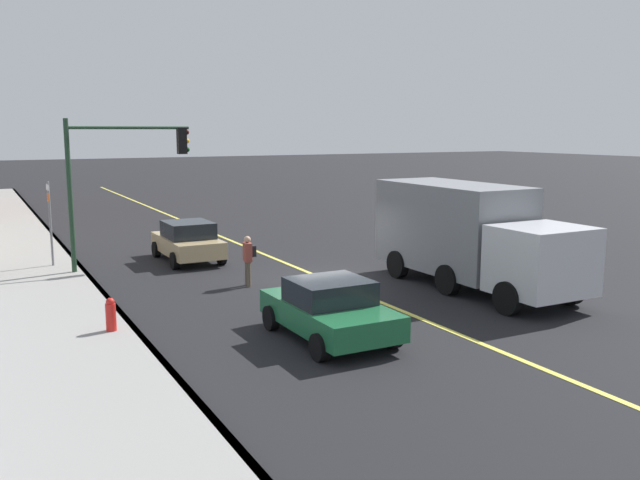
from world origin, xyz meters
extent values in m
plane|color=black|center=(0.00, 0.00, 0.00)|extent=(200.00, 200.00, 0.00)
cube|color=gray|center=(0.00, 8.64, 0.07)|extent=(80.00, 3.84, 0.15)
cube|color=slate|center=(0.00, 6.80, 0.07)|extent=(80.00, 0.16, 0.15)
cube|color=#D8CC4C|center=(0.00, 0.00, 0.01)|extent=(80.00, 0.16, 0.01)
cube|color=tan|center=(4.84, 3.00, 0.60)|extent=(3.87, 1.75, 0.60)
cube|color=black|center=(4.71, 3.00, 1.19)|extent=(1.88, 1.61, 0.58)
cylinder|color=black|center=(6.11, 3.86, 0.30)|extent=(0.60, 0.22, 0.60)
cylinder|color=black|center=(6.11, 2.15, 0.30)|extent=(0.60, 0.22, 0.60)
cylinder|color=black|center=(3.56, 3.86, 0.30)|extent=(0.60, 0.22, 0.60)
cylinder|color=black|center=(3.56, 2.15, 0.30)|extent=(0.60, 0.22, 0.60)
cube|color=#1E6038|center=(-5.86, 2.86, 0.58)|extent=(3.83, 1.87, 0.57)
cube|color=black|center=(-5.88, 2.86, 1.14)|extent=(1.59, 1.72, 0.54)
cylinder|color=black|center=(-4.60, 3.78, 0.30)|extent=(0.60, 0.22, 0.60)
cylinder|color=black|center=(-4.60, 1.95, 0.30)|extent=(0.60, 0.22, 0.60)
cylinder|color=black|center=(-7.12, 3.78, 0.30)|extent=(0.60, 0.22, 0.60)
cylinder|color=black|center=(-7.12, 1.95, 0.30)|extent=(0.60, 0.22, 0.60)
cube|color=silver|center=(-6.28, -3.38, 1.36)|extent=(2.08, 2.37, 1.82)
cube|color=slate|center=(-2.49, -3.38, 1.80)|extent=(5.20, 2.37, 2.70)
cylinder|color=black|center=(-6.28, -4.52, 0.45)|extent=(0.90, 0.28, 0.90)
cylinder|color=black|center=(-6.28, -2.24, 0.45)|extent=(0.90, 0.28, 0.90)
cylinder|color=black|center=(-1.19, -4.52, 0.45)|extent=(0.90, 0.28, 0.90)
cylinder|color=black|center=(-1.19, -2.24, 0.45)|extent=(0.90, 0.28, 0.90)
cylinder|color=black|center=(-3.79, -4.52, 0.45)|extent=(0.90, 0.28, 0.90)
cylinder|color=black|center=(-3.79, -2.24, 0.45)|extent=(0.90, 0.28, 0.90)
cylinder|color=brown|center=(-0.12, 2.57, 0.39)|extent=(0.16, 0.16, 0.78)
cylinder|color=brown|center=(0.08, 2.54, 0.39)|extent=(0.16, 0.16, 0.78)
cube|color=#993F33|center=(-0.02, 2.55, 1.07)|extent=(0.40, 0.27, 0.58)
sphere|color=tan|center=(-0.02, 2.55, 1.47)|extent=(0.21, 0.21, 0.21)
cube|color=black|center=(-0.04, 2.39, 1.10)|extent=(0.28, 0.20, 0.34)
cylinder|color=#1E3823|center=(3.99, 7.12, 2.58)|extent=(0.16, 0.16, 5.17)
cylinder|color=#1E3823|center=(3.99, 5.10, 4.87)|extent=(0.10, 4.03, 0.10)
cube|color=black|center=(3.99, 3.34, 4.42)|extent=(0.28, 0.30, 0.90)
sphere|color=#360605|center=(3.99, 3.16, 4.72)|extent=(0.18, 0.18, 0.18)
sphere|color=gold|center=(3.99, 3.16, 4.42)|extent=(0.18, 0.18, 0.18)
sphere|color=black|center=(3.99, 3.16, 4.12)|extent=(0.18, 0.18, 0.18)
cylinder|color=slate|center=(5.48, 7.62, 1.53)|extent=(0.08, 0.08, 3.06)
cube|color=white|center=(5.48, 7.64, 2.86)|extent=(0.60, 0.02, 0.20)
cube|color=#DB5919|center=(5.48, 7.64, 2.51)|extent=(0.44, 0.02, 0.28)
cylinder|color=red|center=(-3.37, 7.32, 0.40)|extent=(0.24, 0.24, 0.80)
sphere|color=red|center=(-3.37, 7.32, 0.84)|extent=(0.20, 0.20, 0.20)
camera|label=1|loc=(-19.04, 10.06, 4.79)|focal=37.62mm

